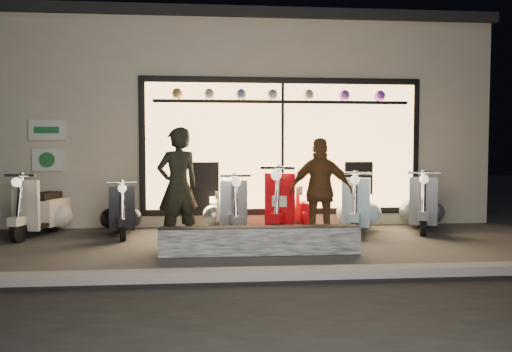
% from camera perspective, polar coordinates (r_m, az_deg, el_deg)
% --- Properties ---
extents(ground, '(40.00, 40.00, 0.00)m').
position_cam_1_polar(ground, '(7.77, -0.87, -8.00)').
color(ground, '#383533').
rests_on(ground, ground).
extents(kerb, '(40.00, 0.25, 0.12)m').
position_cam_1_polar(kerb, '(5.81, 0.61, -11.16)').
color(kerb, slate).
rests_on(kerb, ground).
extents(shop_building, '(10.20, 6.23, 4.20)m').
position_cam_1_polar(shop_building, '(12.62, -2.52, 5.82)').
color(shop_building, beige).
rests_on(shop_building, ground).
extents(graffiti_barrier, '(2.83, 0.28, 0.40)m').
position_cam_1_polar(graffiti_barrier, '(7.10, 0.46, -7.39)').
color(graffiti_barrier, black).
rests_on(graffiti_barrier, ground).
extents(scooter_silver, '(0.63, 1.46, 1.03)m').
position_cam_1_polar(scooter_silver, '(8.87, -3.38, -3.92)').
color(scooter_silver, black).
rests_on(scooter_silver, ground).
extents(scooter_red, '(0.94, 1.59, 1.16)m').
position_cam_1_polar(scooter_red, '(8.91, 3.82, -3.56)').
color(scooter_red, black).
rests_on(scooter_red, ground).
extents(scooter_black, '(0.59, 1.31, 0.93)m').
position_cam_1_polar(scooter_black, '(9.07, -15.17, -4.12)').
color(scooter_black, black).
rests_on(scooter_black, ground).
extents(scooter_cream, '(0.70, 1.47, 1.05)m').
position_cam_1_polar(scooter_cream, '(9.48, -22.99, -3.67)').
color(scooter_cream, black).
rests_on(scooter_cream, ground).
extents(scooter_blue, '(0.82, 1.47, 1.06)m').
position_cam_1_polar(scooter_blue, '(9.32, 11.61, -3.57)').
color(scooter_blue, black).
rests_on(scooter_blue, ground).
extents(scooter_grey, '(0.83, 1.46, 1.06)m').
position_cam_1_polar(scooter_grey, '(9.83, 18.44, -3.32)').
color(scooter_grey, black).
rests_on(scooter_grey, ground).
extents(man, '(0.79, 0.69, 1.83)m').
position_cam_1_polar(man, '(7.75, -8.91, -1.24)').
color(man, black).
rests_on(man, ground).
extents(woman, '(1.04, 0.59, 1.67)m').
position_cam_1_polar(woman, '(7.86, 7.43, -1.74)').
color(woman, brown).
rests_on(woman, ground).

